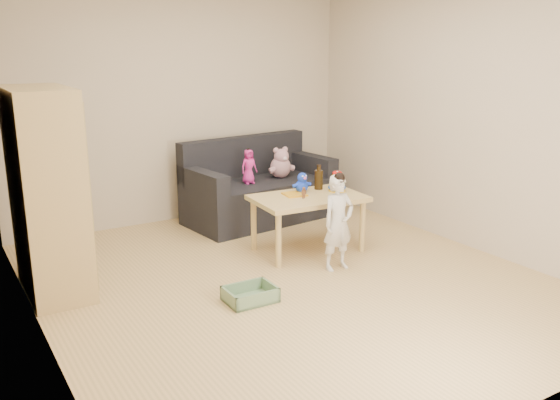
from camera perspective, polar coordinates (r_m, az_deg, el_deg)
room at (r=4.80m, az=1.06°, el=6.77°), size 4.50×4.50×4.50m
wardrobe at (r=5.04m, az=-21.53°, el=0.65°), size 0.46×0.92×1.65m
sofa at (r=6.79m, az=-1.92°, el=0.00°), size 1.75×1.01×0.47m
play_table at (r=5.77m, az=2.69°, el=-2.27°), size 1.09×0.73×0.55m
storage_bin at (r=4.74m, az=-2.89°, el=-9.03°), size 0.39×0.30×0.12m
toddler at (r=5.28m, az=5.63°, el=-2.32°), size 0.31×0.21×0.84m
pink_bear at (r=6.82m, az=0.05°, el=3.41°), size 0.29×0.26×0.30m
doll at (r=6.53m, az=-3.02°, el=3.20°), size 0.20×0.14×0.37m
ring_stacker at (r=5.89m, az=5.51°, el=1.62°), size 0.18×0.18×0.20m
brown_bottle at (r=5.95m, az=3.74°, el=2.04°), size 0.09×0.09×0.25m
blue_plush at (r=5.81m, az=2.11°, el=1.72°), size 0.20×0.17×0.20m
wooden_figure at (r=5.59m, az=2.30°, el=0.72°), size 0.05×0.05×0.11m
yellow_book at (r=5.73m, az=1.41°, el=0.56°), size 0.23×0.23×0.02m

